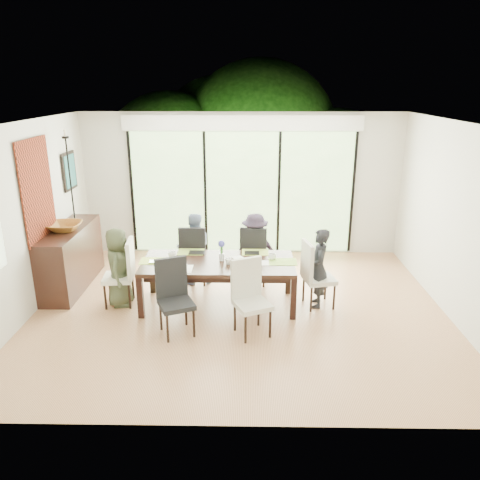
{
  "coord_description": "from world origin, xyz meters",
  "views": [
    {
      "loc": [
        0.11,
        -6.25,
        3.18
      ],
      "look_at": [
        0.0,
        0.25,
        1.0
      ],
      "focal_mm": 35.0,
      "sensor_mm": 36.0,
      "label": 1
    }
  ],
  "objects_px": {
    "chair_left_end": "(118,273)",
    "person_left_end": "(119,267)",
    "chair_near_left": "(176,299)",
    "chair_near_right": "(252,299)",
    "person_far_right": "(255,249)",
    "laptop": "(159,263)",
    "cup_a": "(172,255)",
    "cup_c": "(272,257)",
    "chair_right_end": "(320,274)",
    "sideboard": "(71,258)",
    "vase": "(222,257)",
    "person_right_end": "(319,268)",
    "chair_far_right": "(255,254)",
    "bowl": "(65,227)",
    "person_far_left": "(194,249)",
    "cup_b": "(228,261)",
    "table_top": "(218,263)",
    "chair_far_left": "(194,253)"
  },
  "relations": [
    {
      "from": "chair_left_end",
      "to": "person_left_end",
      "type": "bearing_deg",
      "value": 84.71
    },
    {
      "from": "chair_near_left",
      "to": "chair_near_right",
      "type": "bearing_deg",
      "value": -24.11
    },
    {
      "from": "person_far_right",
      "to": "laptop",
      "type": "distance_m",
      "value": 1.68
    },
    {
      "from": "person_left_end",
      "to": "chair_left_end",
      "type": "bearing_deg",
      "value": 88.66
    },
    {
      "from": "cup_a",
      "to": "cup_c",
      "type": "distance_m",
      "value": 1.5
    },
    {
      "from": "chair_right_end",
      "to": "sideboard",
      "type": "bearing_deg",
      "value": 68.58
    },
    {
      "from": "vase",
      "to": "sideboard",
      "type": "height_order",
      "value": "sideboard"
    },
    {
      "from": "chair_right_end",
      "to": "person_far_right",
      "type": "bearing_deg",
      "value": 36.91
    },
    {
      "from": "person_far_right",
      "to": "vase",
      "type": "relative_size",
      "value": 10.75
    },
    {
      "from": "person_right_end",
      "to": "cup_c",
      "type": "bearing_deg",
      "value": -92.94
    },
    {
      "from": "cup_a",
      "to": "chair_far_right",
      "type": "bearing_deg",
      "value": 29.25
    },
    {
      "from": "chair_right_end",
      "to": "cup_a",
      "type": "height_order",
      "value": "chair_right_end"
    },
    {
      "from": "chair_right_end",
      "to": "bowl",
      "type": "xyz_separation_m",
      "value": [
        -3.94,
        0.56,
        0.54
      ]
    },
    {
      "from": "vase",
      "to": "laptop",
      "type": "height_order",
      "value": "vase"
    },
    {
      "from": "person_far_right",
      "to": "chair_right_end",
      "type": "bearing_deg",
      "value": 126.55
    },
    {
      "from": "chair_near_right",
      "to": "cup_c",
      "type": "xyz_separation_m",
      "value": [
        0.3,
        0.97,
        0.23
      ]
    },
    {
      "from": "chair_near_left",
      "to": "vase",
      "type": "distance_m",
      "value": 1.1
    },
    {
      "from": "chair_near_left",
      "to": "cup_c",
      "type": "bearing_deg",
      "value": 12.61
    },
    {
      "from": "person_far_left",
      "to": "person_left_end",
      "type": "bearing_deg",
      "value": 26.92
    },
    {
      "from": "cup_b",
      "to": "bowl",
      "type": "bearing_deg",
      "value": 165.75
    },
    {
      "from": "cup_b",
      "to": "table_top",
      "type": "bearing_deg",
      "value": 146.31
    },
    {
      "from": "chair_right_end",
      "to": "person_far_left",
      "type": "relative_size",
      "value": 0.85
    },
    {
      "from": "person_far_left",
      "to": "chair_far_left",
      "type": "bearing_deg",
      "value": -101.95
    },
    {
      "from": "person_far_left",
      "to": "sideboard",
      "type": "bearing_deg",
      "value": -7.0
    },
    {
      "from": "chair_left_end",
      "to": "bowl",
      "type": "relative_size",
      "value": 1.96
    },
    {
      "from": "chair_far_left",
      "to": "chair_near_left",
      "type": "distance_m",
      "value": 1.72
    },
    {
      "from": "bowl",
      "to": "person_far_right",
      "type": "bearing_deg",
      "value": 5.2
    },
    {
      "from": "table_top",
      "to": "chair_near_left",
      "type": "bearing_deg",
      "value": -119.89
    },
    {
      "from": "person_far_left",
      "to": "bowl",
      "type": "xyz_separation_m",
      "value": [
        -1.99,
        -0.27,
        0.45
      ]
    },
    {
      "from": "chair_far_left",
      "to": "chair_far_right",
      "type": "relative_size",
      "value": 1.0
    },
    {
      "from": "chair_far_left",
      "to": "person_far_right",
      "type": "distance_m",
      "value": 1.0
    },
    {
      "from": "chair_near_left",
      "to": "person_left_end",
      "type": "distance_m",
      "value": 1.31
    },
    {
      "from": "sideboard",
      "to": "bowl",
      "type": "xyz_separation_m",
      "value": [
        0.0,
        -0.1,
        0.56
      ]
    },
    {
      "from": "vase",
      "to": "cup_a",
      "type": "distance_m",
      "value": 0.76
    },
    {
      "from": "person_far_right",
      "to": "laptop",
      "type": "xyz_separation_m",
      "value": [
        -1.4,
        -0.93,
        0.11
      ]
    },
    {
      "from": "table_top",
      "to": "cup_b",
      "type": "xyz_separation_m",
      "value": [
        0.15,
        -0.1,
        0.07
      ]
    },
    {
      "from": "table_top",
      "to": "cup_b",
      "type": "bearing_deg",
      "value": -33.69
    },
    {
      "from": "chair_near_right",
      "to": "bowl",
      "type": "relative_size",
      "value": 1.96
    },
    {
      "from": "chair_far_left",
      "to": "sideboard",
      "type": "distance_m",
      "value": 2.0
    },
    {
      "from": "person_left_end",
      "to": "person_far_right",
      "type": "height_order",
      "value": "same"
    },
    {
      "from": "person_right_end",
      "to": "chair_left_end",
      "type": "bearing_deg",
      "value": -84.58
    },
    {
      "from": "table_top",
      "to": "laptop",
      "type": "distance_m",
      "value": 0.86
    },
    {
      "from": "laptop",
      "to": "cup_c",
      "type": "bearing_deg",
      "value": 5.22
    },
    {
      "from": "chair_near_left",
      "to": "laptop",
      "type": "xyz_separation_m",
      "value": [
        -0.35,
        0.77,
        0.2
      ]
    },
    {
      "from": "chair_right_end",
      "to": "person_left_end",
      "type": "distance_m",
      "value": 2.98
    },
    {
      "from": "chair_left_end",
      "to": "laptop",
      "type": "height_order",
      "value": "chair_left_end"
    },
    {
      "from": "person_right_end",
      "to": "vase",
      "type": "distance_m",
      "value": 1.44
    },
    {
      "from": "chair_near_right",
      "to": "cup_b",
      "type": "xyz_separation_m",
      "value": [
        -0.35,
        0.77,
        0.23
      ]
    },
    {
      "from": "person_left_end",
      "to": "cup_c",
      "type": "distance_m",
      "value": 2.29
    },
    {
      "from": "chair_right_end",
      "to": "bowl",
      "type": "height_order",
      "value": "bowl"
    }
  ]
}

